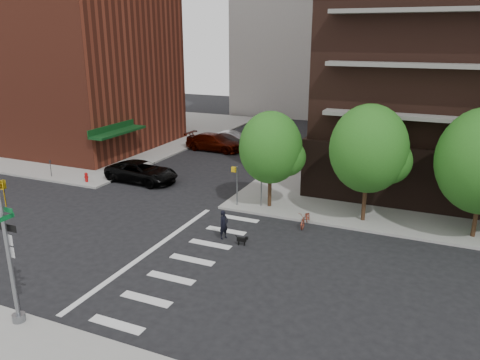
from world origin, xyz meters
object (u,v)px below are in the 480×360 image
(parked_car_silver, at_px, (233,139))
(dog_walker, at_px, (224,225))
(traffic_signal, at_px, (11,262))
(parked_car_black, at_px, (142,172))
(parked_car_maroon, at_px, (214,142))
(scooter, at_px, (306,219))
(fire_hydrant, at_px, (86,177))

(parked_car_silver, xyz_separation_m, dog_walker, (8.83, -20.55, 0.06))
(traffic_signal, distance_m, parked_car_silver, 31.52)
(parked_car_black, xyz_separation_m, parked_car_silver, (1.42, 13.67, -0.05))
(traffic_signal, distance_m, parked_car_maroon, 29.35)
(parked_car_maroon, height_order, parked_car_silver, parked_car_maroon)
(dog_walker, bearing_deg, parked_car_black, 76.81)
(parked_car_black, bearing_deg, traffic_signal, -156.62)
(traffic_signal, xyz_separation_m, parked_car_maroon, (-5.92, 28.69, -1.86))
(dog_walker, bearing_deg, parked_car_maroon, 48.82)
(parked_car_black, relative_size, dog_walker, 3.52)
(parked_car_silver, distance_m, scooter, 21.15)
(parked_car_maroon, xyz_separation_m, parked_car_silver, (0.89, 2.37, -0.09))
(fire_hydrant, bearing_deg, dog_walker, -19.10)
(parked_car_maroon, xyz_separation_m, scooter, (13.39, -14.69, -0.37))
(parked_car_silver, height_order, dog_walker, dog_walker)
(parked_car_black, height_order, scooter, parked_car_black)
(dog_walker, bearing_deg, traffic_signal, -179.22)
(fire_hydrant, bearing_deg, parked_car_black, 30.34)
(traffic_signal, distance_m, scooter, 16.02)
(parked_car_silver, height_order, scooter, parked_car_silver)
(parked_car_black, relative_size, parked_car_silver, 1.26)
(parked_car_black, distance_m, dog_walker, 12.35)
(fire_hydrant, bearing_deg, parked_car_silver, 72.40)
(parked_car_black, bearing_deg, parked_car_maroon, 0.32)
(parked_car_silver, distance_m, dog_walker, 22.37)
(parked_car_silver, relative_size, dog_walker, 2.79)
(traffic_signal, bearing_deg, fire_hydrant, 123.26)
(fire_hydrant, relative_size, dog_walker, 0.45)
(fire_hydrant, relative_size, parked_car_black, 0.13)
(parked_car_black, xyz_separation_m, scooter, (13.92, -3.40, -0.33))
(fire_hydrant, distance_m, parked_car_silver, 16.54)
(parked_car_black, bearing_deg, scooter, -100.68)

